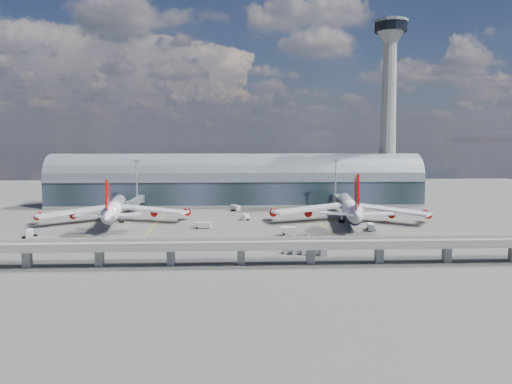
{
  "coord_description": "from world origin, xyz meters",
  "views": [
    {
      "loc": [
        -2.45,
        -194.78,
        35.55
      ],
      "look_at": [
        7.36,
        10.0,
        14.0
      ],
      "focal_mm": 35.0,
      "sensor_mm": 36.0,
      "label": 1
    }
  ],
  "objects_px": {
    "service_truck_0": "(30,234)",
    "airliner_right": "(350,208)",
    "cargo_train_0": "(97,238)",
    "floodlight_mast_left": "(137,184)",
    "service_truck_1": "(289,231)",
    "service_truck_2": "(203,225)",
    "airliner_left": "(114,209)",
    "service_truck_5": "(235,208)",
    "cargo_train_2": "(296,237)",
    "cargo_train_1": "(304,252)",
    "service_truck_4": "(245,217)",
    "service_truck_3": "(371,227)",
    "control_tower": "(388,111)",
    "floodlight_mast_right": "(336,183)"
  },
  "relations": [
    {
      "from": "floodlight_mast_right",
      "to": "service_truck_2",
      "type": "relative_size",
      "value": 3.57
    },
    {
      "from": "cargo_train_2",
      "to": "airliner_right",
      "type": "bearing_deg",
      "value": -9.83
    },
    {
      "from": "airliner_right",
      "to": "airliner_left",
      "type": "bearing_deg",
      "value": -173.81
    },
    {
      "from": "service_truck_3",
      "to": "cargo_train_2",
      "type": "xyz_separation_m",
      "value": [
        -31.7,
        -17.69,
        -0.42
      ]
    },
    {
      "from": "floodlight_mast_left",
      "to": "service_truck_2",
      "type": "bearing_deg",
      "value": -55.18
    },
    {
      "from": "airliner_right",
      "to": "service_truck_2",
      "type": "bearing_deg",
      "value": -160.17
    },
    {
      "from": "service_truck_3",
      "to": "control_tower",
      "type": "bearing_deg",
      "value": 77.58
    },
    {
      "from": "service_truck_2",
      "to": "service_truck_5",
      "type": "distance_m",
      "value": 51.5
    },
    {
      "from": "floodlight_mast_right",
      "to": "service_truck_1",
      "type": "distance_m",
      "value": 75.23
    },
    {
      "from": "service_truck_5",
      "to": "cargo_train_0",
      "type": "xyz_separation_m",
      "value": [
        -49.44,
        -72.39,
        -0.64
      ]
    },
    {
      "from": "service_truck_5",
      "to": "cargo_train_0",
      "type": "distance_m",
      "value": 87.66
    },
    {
      "from": "floodlight_mast_left",
      "to": "service_truck_1",
      "type": "bearing_deg",
      "value": -44.48
    },
    {
      "from": "service_truck_3",
      "to": "service_truck_4",
      "type": "height_order",
      "value": "service_truck_3"
    },
    {
      "from": "service_truck_2",
      "to": "cargo_train_2",
      "type": "height_order",
      "value": "service_truck_2"
    },
    {
      "from": "airliner_left",
      "to": "cargo_train_2",
      "type": "distance_m",
      "value": 84.5
    },
    {
      "from": "airliner_left",
      "to": "floodlight_mast_right",
      "type": "bearing_deg",
      "value": 10.61
    },
    {
      "from": "service_truck_1",
      "to": "service_truck_3",
      "type": "relative_size",
      "value": 0.98
    },
    {
      "from": "cargo_train_0",
      "to": "airliner_right",
      "type": "bearing_deg",
      "value": -70.93
    },
    {
      "from": "airliner_left",
      "to": "service_truck_5",
      "type": "distance_m",
      "value": 62.27
    },
    {
      "from": "floodlight_mast_right",
      "to": "airliner_left",
      "type": "height_order",
      "value": "floodlight_mast_right"
    },
    {
      "from": "service_truck_0",
      "to": "airliner_right",
      "type": "bearing_deg",
      "value": -5.84
    },
    {
      "from": "service_truck_2",
      "to": "service_truck_0",
      "type": "bearing_deg",
      "value": 113.24
    },
    {
      "from": "airliner_left",
      "to": "cargo_train_1",
      "type": "bearing_deg",
      "value": -49.26
    },
    {
      "from": "airliner_left",
      "to": "service_truck_3",
      "type": "distance_m",
      "value": 107.92
    },
    {
      "from": "control_tower",
      "to": "service_truck_4",
      "type": "xyz_separation_m",
      "value": [
        -81.79,
        -58.6,
        -50.27
      ]
    },
    {
      "from": "control_tower",
      "to": "floodlight_mast_left",
      "type": "bearing_deg",
      "value": -168.28
    },
    {
      "from": "cargo_train_2",
      "to": "floodlight_mast_left",
      "type": "bearing_deg",
      "value": 69.04
    },
    {
      "from": "service_truck_0",
      "to": "cargo_train_0",
      "type": "distance_m",
      "value": 26.95
    },
    {
      "from": "service_truck_4",
      "to": "service_truck_5",
      "type": "distance_m",
      "value": 29.38
    },
    {
      "from": "service_truck_0",
      "to": "service_truck_2",
      "type": "bearing_deg",
      "value": -4.64
    },
    {
      "from": "airliner_left",
      "to": "service_truck_0",
      "type": "bearing_deg",
      "value": -133.85
    },
    {
      "from": "control_tower",
      "to": "cargo_train_2",
      "type": "xyz_separation_m",
      "value": [
        -64.78,
        -104.35,
        -50.67
      ]
    },
    {
      "from": "airliner_left",
      "to": "airliner_right",
      "type": "distance_m",
      "value": 101.65
    },
    {
      "from": "service_truck_5",
      "to": "cargo_train_2",
      "type": "xyz_separation_m",
      "value": [
        21.12,
        -74.84,
        -0.51
      ]
    },
    {
      "from": "service_truck_3",
      "to": "cargo_train_1",
      "type": "bearing_deg",
      "value": -120.2
    },
    {
      "from": "service_truck_2",
      "to": "service_truck_4",
      "type": "height_order",
      "value": "service_truck_4"
    },
    {
      "from": "cargo_train_1",
      "to": "service_truck_4",
      "type": "bearing_deg",
      "value": -3.36
    },
    {
      "from": "cargo_train_0",
      "to": "cargo_train_1",
      "type": "bearing_deg",
      "value": -110.48
    },
    {
      "from": "control_tower",
      "to": "floodlight_mast_left",
      "type": "distance_m",
      "value": 143.01
    },
    {
      "from": "service_truck_4",
      "to": "service_truck_5",
      "type": "xyz_separation_m",
      "value": [
        -4.12,
        29.09,
        0.11
      ]
    },
    {
      "from": "floodlight_mast_right",
      "to": "airliner_right",
      "type": "bearing_deg",
      "value": -92.5
    },
    {
      "from": "service_truck_0",
      "to": "service_truck_2",
      "type": "relative_size",
      "value": 0.98
    },
    {
      "from": "airliner_left",
      "to": "floodlight_mast_left",
      "type": "bearing_deg",
      "value": 76.59
    },
    {
      "from": "service_truck_5",
      "to": "service_truck_2",
      "type": "bearing_deg",
      "value": -136.19
    },
    {
      "from": "service_truck_0",
      "to": "service_truck_4",
      "type": "bearing_deg",
      "value": 5.66
    },
    {
      "from": "service_truck_5",
      "to": "cargo_train_2",
      "type": "relative_size",
      "value": 0.59
    },
    {
      "from": "service_truck_0",
      "to": "cargo_train_0",
      "type": "relative_size",
      "value": 0.98
    },
    {
      "from": "service_truck_2",
      "to": "cargo_train_0",
      "type": "distance_m",
      "value": 42.53
    },
    {
      "from": "floodlight_mast_left",
      "to": "service_truck_4",
      "type": "distance_m",
      "value": 62.59
    },
    {
      "from": "service_truck_1",
      "to": "service_truck_0",
      "type": "bearing_deg",
      "value": 96.7
    }
  ]
}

